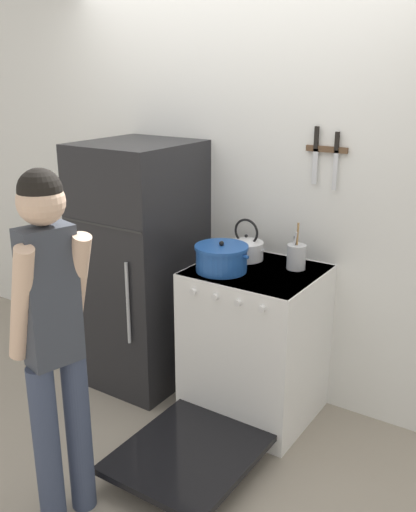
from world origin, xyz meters
The scene contains 9 objects.
ground_plane centered at (0.00, 0.00, 0.00)m, with size 14.00×14.00×0.00m, color gray.
wall_back centered at (0.00, 0.03, 1.27)m, with size 10.00×0.06×2.55m.
refrigerator centered at (-0.54, -0.34, 0.79)m, with size 0.64×0.71×1.58m.
stove_range centered at (0.30, -0.36, 0.46)m, with size 0.70×1.38×0.92m.
dutch_oven_pot centered at (0.14, -0.45, 0.99)m, with size 0.34×0.30×0.17m.
tea_kettle centered at (0.15, -0.19, 0.99)m, with size 0.26×0.21×0.25m.
utensil_jar centered at (0.48, -0.19, 0.99)m, with size 0.11×0.11×0.27m.
person centered at (-0.01, -1.55, 0.93)m, with size 0.31×0.38×1.64m.
wall_knife_strip centered at (0.54, -0.02, 1.58)m, with size 0.24×0.03×0.34m.
Camera 1 is at (1.74, -3.01, 2.00)m, focal length 40.00 mm.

